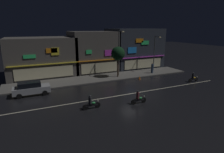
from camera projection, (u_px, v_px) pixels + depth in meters
name	position (u px, v px, depth m)	size (l,w,h in m)	color
ground_plane	(131.00, 94.00, 23.37)	(140.00, 140.00, 0.00)	black
lane_divider_stripe	(131.00, 94.00, 23.37)	(28.92, 0.16, 0.01)	beige
sidewalk_far	(105.00, 77.00, 30.84)	(30.44, 4.67, 0.14)	#5B5954
storefront_left_block	(93.00, 52.00, 34.97)	(8.32, 6.99, 7.44)	#56514C
storefront_center_block	(42.00, 57.00, 31.70)	(10.92, 7.71, 6.51)	#56514C
storefront_right_block	(134.00, 48.00, 38.86)	(10.37, 7.54, 7.91)	#2D333D
streetlamp_west	(119.00, 50.00, 30.84)	(0.44, 1.64, 7.49)	#47494C
streetlamp_mid	(155.00, 50.00, 34.53)	(0.44, 1.64, 6.46)	#47494C
pedestrian_on_sidewalk	(152.00, 68.00, 33.39)	(0.41, 0.41, 1.85)	#334766
street_tree	(118.00, 54.00, 30.09)	(2.26, 2.26, 5.01)	#473323
parked_car_near_kerb	(31.00, 88.00, 22.78)	(4.30, 1.98, 1.67)	#9EA0A5
motorcycle_lead	(193.00, 78.00, 28.37)	(1.90, 0.60, 1.52)	black
motorcycle_following	(91.00, 103.00, 18.80)	(1.90, 0.60, 1.52)	black
motorcycle_opposite_lane	(138.00, 98.00, 20.13)	(1.90, 0.60, 1.52)	black
traffic_cone	(139.00, 78.00, 29.82)	(0.36, 0.36, 0.55)	orange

